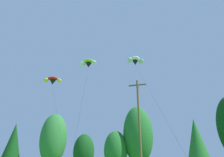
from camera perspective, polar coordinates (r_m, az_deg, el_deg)
treeline_tree_b at (r=46.80m, az=-25.36°, el=-15.76°), size 3.92×3.92×10.53m
treeline_tree_c at (r=44.25m, az=-15.65°, el=-15.49°), size 5.17×5.17×12.48m
treeline_tree_d at (r=44.02m, az=-7.69°, el=-19.14°), size 4.12×4.12×8.61m
treeline_tree_e at (r=38.49m, az=0.99°, el=-18.96°), size 4.07×4.07×8.40m
treeline_tree_f at (r=39.12m, az=7.08°, el=-14.88°), size 5.27×5.27×12.86m
treeline_tree_g at (r=36.25m, az=22.04°, el=-15.63°), size 3.71×3.71×9.60m
utility_pole at (r=25.12m, az=7.50°, el=-13.23°), size 2.20×0.26×12.47m
parafoil_kite_high_lime_white at (r=36.73m, az=-6.44°, el=4.17°), size 3.46×8.97×18.55m
parafoil_kite_mid_white at (r=45.53m, az=6.37°, el=4.80°), size 9.32×20.99×22.93m
parafoil_kite_far_red_yellow at (r=46.96m, az=-15.82°, el=-0.52°), size 14.63×16.00×19.44m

